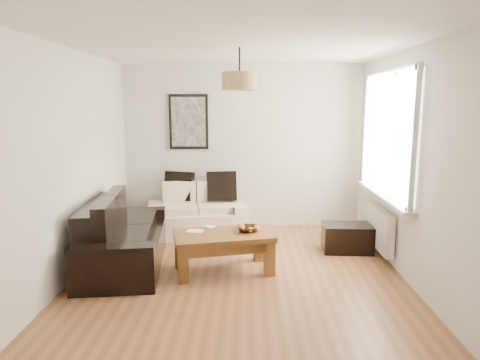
{
  "coord_description": "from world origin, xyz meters",
  "views": [
    {
      "loc": [
        0.1,
        -4.59,
        1.97
      ],
      "look_at": [
        0.0,
        0.6,
        1.05
      ],
      "focal_mm": 31.87,
      "sensor_mm": 36.0,
      "label": 1
    }
  ],
  "objects_px": {
    "sofa_leather": "(124,234)",
    "loveseat_cream": "(197,210)",
    "ottoman": "(347,238)",
    "coffee_table": "(223,252)"
  },
  "relations": [
    {
      "from": "sofa_leather",
      "to": "loveseat_cream",
      "type": "bearing_deg",
      "value": -36.18
    },
    {
      "from": "loveseat_cream",
      "to": "ottoman",
      "type": "xyz_separation_m",
      "value": [
        2.14,
        -0.79,
        -0.18
      ]
    },
    {
      "from": "sofa_leather",
      "to": "ottoman",
      "type": "relative_size",
      "value": 2.82
    },
    {
      "from": "loveseat_cream",
      "to": "ottoman",
      "type": "height_order",
      "value": "loveseat_cream"
    },
    {
      "from": "coffee_table",
      "to": "ottoman",
      "type": "height_order",
      "value": "coffee_table"
    },
    {
      "from": "sofa_leather",
      "to": "coffee_table",
      "type": "xyz_separation_m",
      "value": [
        1.24,
        -0.19,
        -0.16
      ]
    },
    {
      "from": "loveseat_cream",
      "to": "sofa_leather",
      "type": "relative_size",
      "value": 0.8
    },
    {
      "from": "sofa_leather",
      "to": "ottoman",
      "type": "distance_m",
      "value": 2.94
    },
    {
      "from": "loveseat_cream",
      "to": "sofa_leather",
      "type": "height_order",
      "value": "sofa_leather"
    },
    {
      "from": "coffee_table",
      "to": "ottoman",
      "type": "distance_m",
      "value": 1.8
    }
  ]
}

